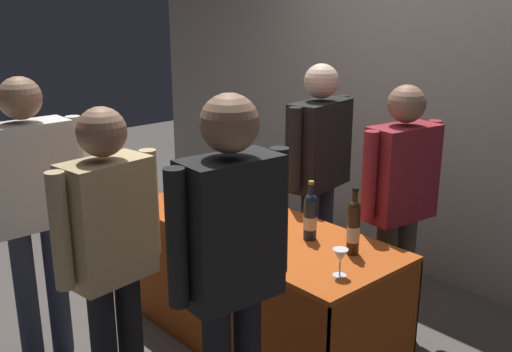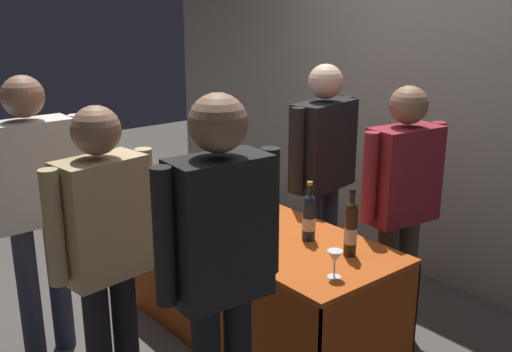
{
  "view_description": "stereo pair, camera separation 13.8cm",
  "coord_description": "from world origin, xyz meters",
  "px_view_note": "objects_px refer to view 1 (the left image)",
  "views": [
    {
      "loc": [
        2.36,
        -2.1,
        2.0
      ],
      "look_at": [
        0.0,
        0.0,
        1.05
      ],
      "focal_mm": 41.57,
      "sensor_mm": 36.0,
      "label": 1
    },
    {
      "loc": [
        2.44,
        -2.0,
        2.0
      ],
      "look_at": [
        0.0,
        0.0,
        1.05
      ],
      "focal_mm": 41.57,
      "sensor_mm": 36.0,
      "label": 2
    }
  ],
  "objects_px": {
    "tasting_table": "(256,263)",
    "wine_glass_mid": "(187,197)",
    "vendor_presenter": "(319,162)",
    "taster_foreground_right": "(110,248)",
    "wine_glass_near_vendor": "(340,256)",
    "display_bottle_0": "(233,199)",
    "wine_glass_near_taster": "(258,214)",
    "featured_wine_bottle": "(252,192)",
    "flower_vase": "(218,197)"
  },
  "relations": [
    {
      "from": "wine_glass_near_taster",
      "to": "wine_glass_near_vendor",
      "type": "bearing_deg",
      "value": -8.8
    },
    {
      "from": "tasting_table",
      "to": "wine_glass_mid",
      "type": "height_order",
      "value": "wine_glass_mid"
    },
    {
      "from": "vendor_presenter",
      "to": "tasting_table",
      "type": "bearing_deg",
      "value": 2.85
    },
    {
      "from": "wine_glass_near_taster",
      "to": "flower_vase",
      "type": "distance_m",
      "value": 0.33
    },
    {
      "from": "wine_glass_near_vendor",
      "to": "tasting_table",
      "type": "bearing_deg",
      "value": 170.26
    },
    {
      "from": "featured_wine_bottle",
      "to": "wine_glass_mid",
      "type": "xyz_separation_m",
      "value": [
        -0.34,
        -0.23,
        -0.07
      ]
    },
    {
      "from": "display_bottle_0",
      "to": "wine_glass_mid",
      "type": "xyz_separation_m",
      "value": [
        -0.34,
        -0.08,
        -0.06
      ]
    },
    {
      "from": "featured_wine_bottle",
      "to": "wine_glass_mid",
      "type": "distance_m",
      "value": 0.42
    },
    {
      "from": "featured_wine_bottle",
      "to": "vendor_presenter",
      "type": "height_order",
      "value": "vendor_presenter"
    },
    {
      "from": "display_bottle_0",
      "to": "wine_glass_near_taster",
      "type": "height_order",
      "value": "display_bottle_0"
    },
    {
      "from": "display_bottle_0",
      "to": "wine_glass_near_taster",
      "type": "relative_size",
      "value": 2.79
    },
    {
      "from": "wine_glass_near_vendor",
      "to": "flower_vase",
      "type": "height_order",
      "value": "flower_vase"
    },
    {
      "from": "featured_wine_bottle",
      "to": "wine_glass_near_vendor",
      "type": "height_order",
      "value": "featured_wine_bottle"
    },
    {
      "from": "wine_glass_near_taster",
      "to": "vendor_presenter",
      "type": "distance_m",
      "value": 0.75
    },
    {
      "from": "wine_glass_near_taster",
      "to": "taster_foreground_right",
      "type": "height_order",
      "value": "taster_foreground_right"
    },
    {
      "from": "tasting_table",
      "to": "taster_foreground_right",
      "type": "height_order",
      "value": "taster_foreground_right"
    },
    {
      "from": "wine_glass_mid",
      "to": "vendor_presenter",
      "type": "relative_size",
      "value": 0.08
    },
    {
      "from": "display_bottle_0",
      "to": "vendor_presenter",
      "type": "height_order",
      "value": "vendor_presenter"
    },
    {
      "from": "tasting_table",
      "to": "vendor_presenter",
      "type": "bearing_deg",
      "value": 102.84
    },
    {
      "from": "tasting_table",
      "to": "wine_glass_near_vendor",
      "type": "height_order",
      "value": "wine_glass_near_vendor"
    },
    {
      "from": "wine_glass_mid",
      "to": "vendor_presenter",
      "type": "height_order",
      "value": "vendor_presenter"
    },
    {
      "from": "flower_vase",
      "to": "wine_glass_near_vendor",
      "type": "bearing_deg",
      "value": -4.57
    },
    {
      "from": "taster_foreground_right",
      "to": "flower_vase",
      "type": "bearing_deg",
      "value": 15.73
    },
    {
      "from": "tasting_table",
      "to": "taster_foreground_right",
      "type": "xyz_separation_m",
      "value": [
        0.1,
        -0.97,
        0.41
      ]
    },
    {
      "from": "wine_glass_near_taster",
      "to": "taster_foreground_right",
      "type": "distance_m",
      "value": 0.95
    },
    {
      "from": "wine_glass_near_taster",
      "to": "wine_glass_mid",
      "type": "bearing_deg",
      "value": -166.77
    },
    {
      "from": "featured_wine_bottle",
      "to": "taster_foreground_right",
      "type": "relative_size",
      "value": 0.23
    },
    {
      "from": "display_bottle_0",
      "to": "featured_wine_bottle",
      "type": "bearing_deg",
      "value": 90.9
    },
    {
      "from": "wine_glass_mid",
      "to": "flower_vase",
      "type": "distance_m",
      "value": 0.21
    },
    {
      "from": "wine_glass_mid",
      "to": "featured_wine_bottle",
      "type": "bearing_deg",
      "value": 34.33
    },
    {
      "from": "vendor_presenter",
      "to": "taster_foreground_right",
      "type": "distance_m",
      "value": 1.68
    },
    {
      "from": "tasting_table",
      "to": "wine_glass_near_taster",
      "type": "height_order",
      "value": "wine_glass_near_taster"
    },
    {
      "from": "wine_glass_near_vendor",
      "to": "taster_foreground_right",
      "type": "bearing_deg",
      "value": -126.67
    },
    {
      "from": "display_bottle_0",
      "to": "wine_glass_near_vendor",
      "type": "height_order",
      "value": "display_bottle_0"
    },
    {
      "from": "wine_glass_near_taster",
      "to": "flower_vase",
      "type": "height_order",
      "value": "flower_vase"
    },
    {
      "from": "vendor_presenter",
      "to": "featured_wine_bottle",
      "type": "bearing_deg",
      "value": -8.03
    },
    {
      "from": "wine_glass_mid",
      "to": "wine_glass_near_vendor",
      "type": "bearing_deg",
      "value": 0.73
    },
    {
      "from": "flower_vase",
      "to": "vendor_presenter",
      "type": "distance_m",
      "value": 0.76
    },
    {
      "from": "vendor_presenter",
      "to": "taster_foreground_right",
      "type": "height_order",
      "value": "vendor_presenter"
    },
    {
      "from": "tasting_table",
      "to": "featured_wine_bottle",
      "type": "xyz_separation_m",
      "value": [
        -0.14,
        0.09,
        0.38
      ]
    },
    {
      "from": "wine_glass_near_vendor",
      "to": "taster_foreground_right",
      "type": "relative_size",
      "value": 0.09
    },
    {
      "from": "flower_vase",
      "to": "wine_glass_near_taster",
      "type": "bearing_deg",
      "value": 4.36
    },
    {
      "from": "featured_wine_bottle",
      "to": "display_bottle_0",
      "type": "height_order",
      "value": "featured_wine_bottle"
    },
    {
      "from": "tasting_table",
      "to": "featured_wine_bottle",
      "type": "height_order",
      "value": "featured_wine_bottle"
    },
    {
      "from": "wine_glass_mid",
      "to": "taster_foreground_right",
      "type": "xyz_separation_m",
      "value": [
        0.58,
        -0.82,
        0.09
      ]
    },
    {
      "from": "featured_wine_bottle",
      "to": "wine_glass_mid",
      "type": "relative_size",
      "value": 2.96
    },
    {
      "from": "wine_glass_near_vendor",
      "to": "taster_foreground_right",
      "type": "xyz_separation_m",
      "value": [
        -0.63,
        -0.84,
        0.08
      ]
    },
    {
      "from": "featured_wine_bottle",
      "to": "wine_glass_near_taster",
      "type": "relative_size",
      "value": 3.02
    },
    {
      "from": "vendor_presenter",
      "to": "wine_glass_near_vendor",
      "type": "bearing_deg",
      "value": 37.35
    },
    {
      "from": "flower_vase",
      "to": "featured_wine_bottle",
      "type": "bearing_deg",
      "value": 41.85
    }
  ]
}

